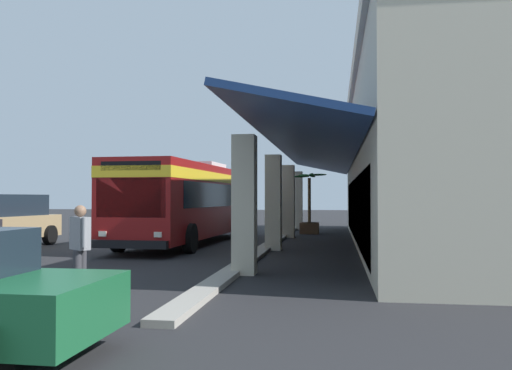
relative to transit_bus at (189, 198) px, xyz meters
The scene contains 6 objects.
ground 6.68m from the transit_bus, 83.55° to the left, with size 120.00×120.00×0.00m, color #262628.
curb_strip 3.94m from the transit_bus, 104.33° to the left, with size 28.94×0.50×0.12m, color #9E998E.
transit_bus is the anchor object (origin of this frame).
parked_suv_tan 7.04m from the transit_bus, 66.26° to the right, with size 4.97×2.52×1.97m.
pedestrian 11.23m from the transit_bus, ahead, with size 0.54×0.52×1.71m.
potted_palm 8.03m from the transit_bus, 145.10° to the left, with size 1.75×1.82×3.12m.
Camera 1 is at (20.12, 7.52, 1.85)m, focal length 37.27 mm.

